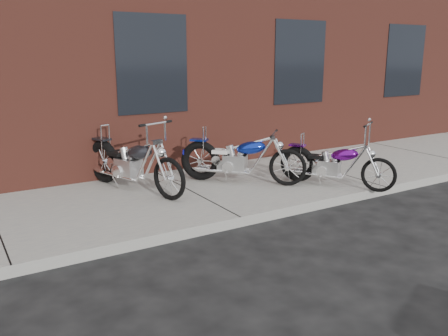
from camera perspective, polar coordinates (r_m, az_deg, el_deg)
ground at (r=6.78m, az=2.03°, el=-7.13°), size 120.00×120.00×0.00m
sidewalk at (r=7.98m, az=-3.88°, el=-3.33°), size 22.00×3.00×0.15m
chopper_purple at (r=8.38m, az=13.04°, el=0.28°), size 1.11×1.79×1.14m
chopper_blue at (r=8.38m, az=1.90°, el=0.94°), size 1.67×1.68×0.98m
chopper_third at (r=8.07m, az=-11.03°, el=0.36°), size 0.94×2.29×1.21m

